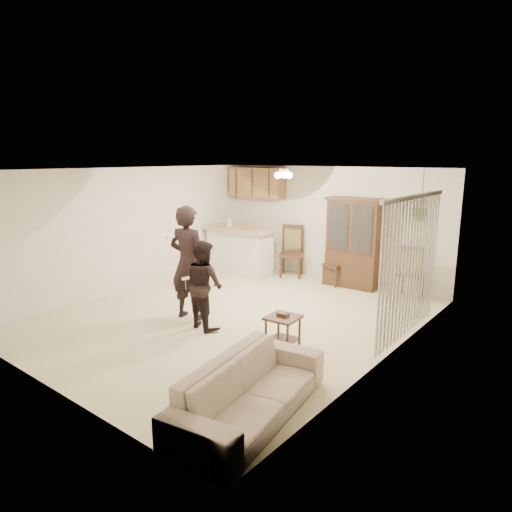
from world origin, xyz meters
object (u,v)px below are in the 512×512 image
Objects in this scene: adult at (188,267)px; side_table at (283,332)px; china_hutch at (353,243)px; sofa at (250,385)px; chair_bar at (291,262)px; child at (204,287)px; chair_hutch_left at (335,272)px; chair_hutch_right at (411,283)px.

side_table is at bearing 167.40° from adult.
adult is at bearing -112.06° from china_hutch.
chair_bar is (-2.93, 5.09, -0.04)m from sofa.
adult reaches higher than child.
child is (-2.23, 1.56, 0.31)m from sofa.
chair_hutch_left is (0.43, 3.55, -0.40)m from child.
china_hutch reaches higher than chair_hutch_right.
china_hutch is at bearing -22.08° from chair_bar.
child reaches higher than side_table.
child is at bearing 45.92° from sofa.
chair_hutch_left is 1.62m from chair_hutch_right.
china_hutch is (0.78, 3.65, 0.26)m from child.
chair_hutch_right reaches higher than side_table.
adult is 0.58m from child.
side_table is 0.46× the size of chair_bar.
china_hutch is 1.78× the size of chair_hutch_right.
chair_hutch_left is (1.13, 0.02, -0.05)m from chair_bar.
china_hutch reaches higher than chair_hutch_left.
child is 1.15× the size of chair_bar.
chair_hutch_left is at bearing 10.31° from sofa.
sofa is 5.88m from chair_bar.
chair_hutch_right is (0.57, 3.53, 0.05)m from side_table.
adult is 3.34× the size of side_table.
china_hutch is at bearing -7.85° from chair_hutch_right.
chair_hutch_left is (-0.35, -0.10, -0.65)m from china_hutch.
china_hutch is at bearing -91.41° from child.
adult is 2.09m from side_table.
side_table is 3.61m from chair_hutch_left.
chair_bar reaches higher than chair_hutch_right.
child is 1.37× the size of chair_hutch_left.
china_hutch is 3.68m from side_table.
chair_hutch_right is (1.27, -0.02, -0.63)m from china_hutch.
adult is at bearing 46.78° from chair_hutch_right.
child is (0.51, -0.16, -0.22)m from adult.
child reaches higher than chair_bar.
adult is (-2.74, 1.72, 0.53)m from sofa.
adult is 4.35m from chair_hutch_right.
side_table is (1.48, 0.10, -0.42)m from child.
child is 4.18m from chair_hutch_right.
china_hutch is at bearing 29.06° from chair_hutch_left.
adult is 1.70× the size of chair_hutch_right.
child is 3.74m from china_hutch.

